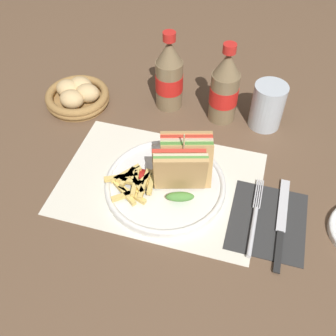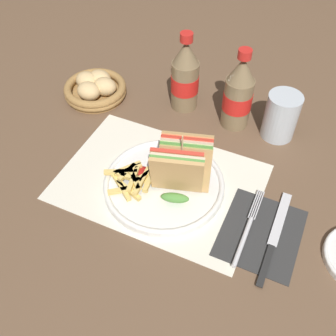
{
  "view_description": "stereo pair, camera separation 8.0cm",
  "coord_description": "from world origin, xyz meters",
  "px_view_note": "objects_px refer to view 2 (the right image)",
  "views": [
    {
      "loc": [
        0.12,
        -0.51,
        0.64
      ],
      "look_at": [
        -0.02,
        0.01,
        0.04
      ],
      "focal_mm": 42.0,
      "sensor_mm": 36.0,
      "label": 1
    },
    {
      "loc": [
        0.2,
        -0.48,
        0.64
      ],
      "look_at": [
        -0.02,
        0.01,
        0.04
      ],
      "focal_mm": 42.0,
      "sensor_mm": 36.0,
      "label": 2
    }
  ],
  "objects_px": {
    "fork": "(246,233)",
    "coke_bottle_near": "(185,77)",
    "plate_main": "(164,184)",
    "coke_bottle_far": "(238,94)",
    "glass_near": "(280,118)",
    "knife": "(274,237)",
    "club_sandwich": "(181,168)",
    "bread_basket": "(95,88)"
  },
  "relations": [
    {
      "from": "club_sandwich",
      "to": "knife",
      "type": "distance_m",
      "value": 0.22
    },
    {
      "from": "fork",
      "to": "coke_bottle_far",
      "type": "distance_m",
      "value": 0.33
    },
    {
      "from": "knife",
      "to": "coke_bottle_near",
      "type": "distance_m",
      "value": 0.43
    },
    {
      "from": "plate_main",
      "to": "glass_near",
      "type": "xyz_separation_m",
      "value": [
        0.17,
        0.26,
        0.04
      ]
    },
    {
      "from": "fork",
      "to": "knife",
      "type": "bearing_deg",
      "value": 16.31
    },
    {
      "from": "knife",
      "to": "glass_near",
      "type": "distance_m",
      "value": 0.3
    },
    {
      "from": "bread_basket",
      "to": "club_sandwich",
      "type": "bearing_deg",
      "value": -31.36
    },
    {
      "from": "coke_bottle_far",
      "to": "knife",
      "type": "bearing_deg",
      "value": -58.83
    },
    {
      "from": "plate_main",
      "to": "fork",
      "type": "height_order",
      "value": "plate_main"
    },
    {
      "from": "fork",
      "to": "coke_bottle_far",
      "type": "xyz_separation_m",
      "value": [
        -0.12,
        0.3,
        0.08
      ]
    },
    {
      "from": "fork",
      "to": "knife",
      "type": "distance_m",
      "value": 0.05
    },
    {
      "from": "plate_main",
      "to": "club_sandwich",
      "type": "bearing_deg",
      "value": 14.83
    },
    {
      "from": "fork",
      "to": "coke_bottle_near",
      "type": "distance_m",
      "value": 0.41
    },
    {
      "from": "club_sandwich",
      "to": "glass_near",
      "type": "distance_m",
      "value": 0.29
    },
    {
      "from": "knife",
      "to": "glass_near",
      "type": "height_order",
      "value": "glass_near"
    },
    {
      "from": "coke_bottle_far",
      "to": "glass_near",
      "type": "relative_size",
      "value": 1.8
    },
    {
      "from": "club_sandwich",
      "to": "fork",
      "type": "distance_m",
      "value": 0.17
    },
    {
      "from": "knife",
      "to": "coke_bottle_far",
      "type": "relative_size",
      "value": 1.1
    },
    {
      "from": "club_sandwich",
      "to": "fork",
      "type": "relative_size",
      "value": 0.73
    },
    {
      "from": "club_sandwich",
      "to": "fork",
      "type": "height_order",
      "value": "club_sandwich"
    },
    {
      "from": "coke_bottle_near",
      "to": "glass_near",
      "type": "height_order",
      "value": "coke_bottle_near"
    },
    {
      "from": "club_sandwich",
      "to": "coke_bottle_near",
      "type": "bearing_deg",
      "value": 111.55
    },
    {
      "from": "plate_main",
      "to": "fork",
      "type": "distance_m",
      "value": 0.19
    },
    {
      "from": "fork",
      "to": "coke_bottle_near",
      "type": "bearing_deg",
      "value": 129.17
    },
    {
      "from": "plate_main",
      "to": "coke_bottle_near",
      "type": "distance_m",
      "value": 0.29
    },
    {
      "from": "fork",
      "to": "coke_bottle_near",
      "type": "xyz_separation_m",
      "value": [
        -0.26,
        0.31,
        0.08
      ]
    },
    {
      "from": "knife",
      "to": "bread_basket",
      "type": "xyz_separation_m",
      "value": [
        -0.53,
        0.24,
        0.02
      ]
    },
    {
      "from": "plate_main",
      "to": "club_sandwich",
      "type": "xyz_separation_m",
      "value": [
        0.03,
        0.01,
        0.06
      ]
    },
    {
      "from": "coke_bottle_far",
      "to": "glass_near",
      "type": "xyz_separation_m",
      "value": [
        0.1,
        0.0,
        -0.04
      ]
    },
    {
      "from": "coke_bottle_near",
      "to": "fork",
      "type": "bearing_deg",
      "value": -50.36
    },
    {
      "from": "plate_main",
      "to": "coke_bottle_far",
      "type": "bearing_deg",
      "value": 74.93
    },
    {
      "from": "coke_bottle_near",
      "to": "glass_near",
      "type": "relative_size",
      "value": 1.8
    },
    {
      "from": "fork",
      "to": "glass_near",
      "type": "distance_m",
      "value": 0.3
    },
    {
      "from": "glass_near",
      "to": "fork",
      "type": "bearing_deg",
      "value": -86.87
    },
    {
      "from": "coke_bottle_far",
      "to": "fork",
      "type": "bearing_deg",
      "value": -68.02
    },
    {
      "from": "coke_bottle_near",
      "to": "bread_basket",
      "type": "bearing_deg",
      "value": -165.09
    },
    {
      "from": "club_sandwich",
      "to": "bread_basket",
      "type": "bearing_deg",
      "value": 148.64
    },
    {
      "from": "knife",
      "to": "club_sandwich",
      "type": "bearing_deg",
      "value": 169.29
    },
    {
      "from": "club_sandwich",
      "to": "coke_bottle_far",
      "type": "height_order",
      "value": "coke_bottle_far"
    },
    {
      "from": "plate_main",
      "to": "coke_bottle_near",
      "type": "bearing_deg",
      "value": 104.27
    },
    {
      "from": "knife",
      "to": "coke_bottle_near",
      "type": "height_order",
      "value": "coke_bottle_near"
    },
    {
      "from": "club_sandwich",
      "to": "glass_near",
      "type": "bearing_deg",
      "value": 60.84
    }
  ]
}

